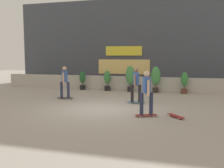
{
  "coord_description": "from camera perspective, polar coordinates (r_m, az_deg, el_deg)",
  "views": [
    {
      "loc": [
        3.49,
        -10.29,
        2.24
      ],
      "look_at": [
        0.0,
        1.5,
        0.9
      ],
      "focal_mm": 41.76,
      "sensor_mm": 36.0,
      "label": 1
    }
  ],
  "objects": [
    {
      "name": "potted_plant_2",
      "position": [
        16.27,
        4.02,
        1.64
      ],
      "size": [
        0.57,
        0.57,
        1.61
      ],
      "color": "black",
      "rests_on": "ground"
    },
    {
      "name": "planter_wall",
      "position": [
        16.75,
        4.37,
        0.07
      ],
      "size": [
        18.0,
        0.4,
        0.9
      ],
      "primitive_type": "cube",
      "color": "#B2ADA3",
      "rests_on": "ground"
    },
    {
      "name": "skater_far_left",
      "position": [
        9.58,
        7.57,
        -1.63
      ],
      "size": [
        0.81,
        0.52,
        1.7
      ],
      "color": "maroon",
      "rests_on": "ground"
    },
    {
      "name": "potted_plant_4",
      "position": [
        15.91,
        15.58,
        0.46
      ],
      "size": [
        0.41,
        0.41,
        1.28
      ],
      "color": "brown",
      "rests_on": "ground"
    },
    {
      "name": "skater_far_right",
      "position": [
        13.6,
        -10.31,
        0.64
      ],
      "size": [
        0.82,
        0.55,
        1.7
      ],
      "color": "black",
      "rests_on": "ground"
    },
    {
      "name": "skateboard_near_camera",
      "position": [
        9.79,
        13.78,
        -6.81
      ],
      "size": [
        0.67,
        0.74,
        0.08
      ],
      "color": "maroon",
      "rests_on": "ground"
    },
    {
      "name": "potted_plant_1",
      "position": [
        16.68,
        -1.05,
        0.98
      ],
      "size": [
        0.41,
        0.41,
        1.29
      ],
      "color": "black",
      "rests_on": "ground"
    },
    {
      "name": "skater_foreground",
      "position": [
        12.17,
        5.28,
        0.07
      ],
      "size": [
        0.81,
        0.56,
        1.7
      ],
      "color": "#266699",
      "rests_on": "ground"
    },
    {
      "name": "potted_plant_3",
      "position": [
        16.01,
        9.54,
        1.45
      ],
      "size": [
        0.56,
        0.56,
        1.59
      ],
      "color": "#2D2823",
      "rests_on": "ground"
    },
    {
      "name": "building_backdrop",
      "position": [
        20.61,
        6.8,
        8.98
      ],
      "size": [
        20.0,
        2.08,
        6.5
      ],
      "color": "#424751",
      "rests_on": "ground"
    },
    {
      "name": "potted_plant_0",
      "position": [
        17.28,
        -6.5,
        0.92
      ],
      "size": [
        0.38,
        0.38,
        1.22
      ],
      "color": "black",
      "rests_on": "ground"
    },
    {
      "name": "ground_plane",
      "position": [
        11.09,
        -2.21,
        -5.44
      ],
      "size": [
        48.0,
        48.0,
        0.0
      ],
      "primitive_type": "plane",
      "color": "#A8A093"
    }
  ]
}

